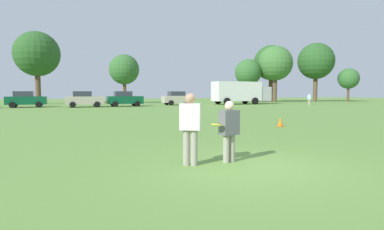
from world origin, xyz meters
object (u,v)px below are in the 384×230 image
traffic_cone (280,122)px  parked_car_mid_right (125,99)px  bystander_far_jogger (309,99)px  player_thrower (190,125)px  frisbee (217,125)px  parked_car_center (84,99)px  parked_car_near_right (178,98)px  box_truck (240,92)px  player_defender (229,128)px  parked_car_mid_left (26,99)px

traffic_cone → parked_car_mid_right: bearing=100.5°
bystander_far_jogger → player_thrower: bearing=-132.1°
frisbee → parked_car_center: bearing=95.6°
parked_car_near_right → box_truck: size_ratio=0.50×
player_defender → parked_car_near_right: (8.41, 34.55, 0.09)m
player_thrower → box_truck: (18.55, 34.22, 0.81)m
parked_car_mid_left → parked_car_center: same height
bystander_far_jogger → parked_car_mid_right: bearing=171.8°
player_thrower → parked_car_mid_left: parked_car_mid_left is taller
parked_car_mid_right → traffic_cone: bearing=-79.5°
parked_car_near_right → box_truck: (9.13, -0.37, 0.83)m
player_thrower → traffic_cone: bearing=44.3°
box_truck → bystander_far_jogger: bearing=-35.2°
parked_car_mid_left → parked_car_near_right: (18.16, 1.28, 0.00)m
frisbee → parked_car_near_right: (8.79, 34.68, -0.02)m
parked_car_mid_left → parked_car_near_right: same height
player_defender → parked_car_center: bearing=96.3°
frisbee → parked_car_center: parked_car_center is taller
traffic_cone → parked_car_center: 26.78m
traffic_cone → box_truck: bearing=67.0°
player_defender → parked_car_mid_left: (-9.75, 33.28, 0.09)m
player_thrower → parked_car_center: size_ratio=0.39×
traffic_cone → parked_car_mid_right: parked_car_mid_right is taller
parked_car_mid_left → traffic_cone: bearing=-59.5°
player_defender → traffic_cone: 8.93m
parked_car_near_right → player_defender: bearing=-103.7°
frisbee → traffic_cone: 9.28m
frisbee → bystander_far_jogger: bearing=48.7°
parked_car_center → parked_car_near_right: bearing=13.2°
player_thrower → bystander_far_jogger: bearing=47.9°
parked_car_mid_left → player_defender: bearing=-73.7°
parked_car_mid_left → parked_car_mid_right: size_ratio=1.00×
parked_car_center → box_truck: box_truck is taller
parked_car_mid_left → parked_car_near_right: size_ratio=1.00×
parked_car_mid_left → box_truck: bearing=1.9°
frisbee → box_truck: 38.72m
player_thrower → frisbee: player_thrower is taller
player_thrower → parked_car_mid_left: 34.44m
parked_car_center → parked_car_mid_right: size_ratio=1.00×
player_defender → parked_car_mid_right: parked_car_mid_right is taller
player_defender → parked_car_mid_right: 32.32m
traffic_cone → bystander_far_jogger: bearing=49.1°
parked_car_mid_left → box_truck: (27.29, 0.91, 0.83)m
bystander_far_jogger → parked_car_mid_left: bearing=172.8°
parked_car_near_right → parked_car_center: bearing=-166.8°
frisbee → parked_car_mid_right: 32.47m
frisbee → traffic_cone: bearing=47.4°
player_thrower → parked_car_mid_left: bearing=104.7°
player_thrower → player_defender: size_ratio=1.12×
frisbee → bystander_far_jogger: size_ratio=0.18×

